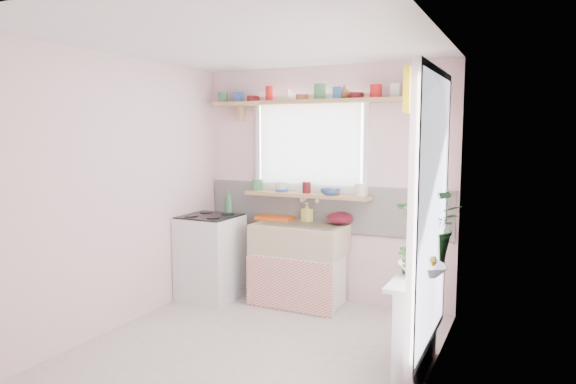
% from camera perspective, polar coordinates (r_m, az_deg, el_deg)
% --- Properties ---
extents(room, '(3.20, 3.20, 3.20)m').
position_cam_1_polar(room, '(4.59, 8.27, 1.16)').
color(room, silver).
rests_on(room, ground).
extents(sink_unit, '(0.95, 0.65, 1.11)m').
position_cam_1_polar(sink_unit, '(5.44, 1.25, -7.97)').
color(sink_unit, white).
rests_on(sink_unit, ground).
extents(cooker, '(0.58, 0.58, 0.93)m').
position_cam_1_polar(cooker, '(5.68, -8.61, -7.12)').
color(cooker, white).
rests_on(cooker, ground).
extents(radiator_ledge, '(0.22, 0.95, 0.78)m').
position_cam_1_polar(radiator_ledge, '(4.03, 14.07, -13.98)').
color(radiator_ledge, white).
rests_on(radiator_ledge, ground).
extents(windowsill, '(1.40, 0.22, 0.04)m').
position_cam_1_polar(windowsill, '(5.48, 2.08, -0.33)').
color(windowsill, tan).
rests_on(windowsill, room).
extents(pine_shelf, '(2.52, 0.24, 0.04)m').
position_cam_1_polar(pine_shelf, '(5.38, 3.56, 9.99)').
color(pine_shelf, tan).
rests_on(pine_shelf, room).
extents(shelf_crockery, '(2.47, 0.11, 0.12)m').
position_cam_1_polar(shelf_crockery, '(5.39, 3.39, 10.78)').
color(shelf_crockery, '#3F7F4C').
rests_on(shelf_crockery, pine_shelf).
extents(sill_crockery, '(1.35, 0.11, 0.12)m').
position_cam_1_polar(sill_crockery, '(5.47, 2.08, 0.46)').
color(sill_crockery, '#3F7F4C').
rests_on(sill_crockery, windowsill).
extents(dish_tray, '(0.42, 0.32, 0.04)m').
position_cam_1_polar(dish_tray, '(5.69, -1.32, -2.82)').
color(dish_tray, '#DF5913').
rests_on(dish_tray, sink_unit).
extents(colander, '(0.35, 0.35, 0.13)m').
position_cam_1_polar(colander, '(5.39, 5.81, -2.90)').
color(colander, '#590F1D').
rests_on(colander, sink_unit).
extents(jade_plant, '(0.65, 0.60, 0.60)m').
position_cam_1_polar(jade_plant, '(4.23, 15.78, -3.52)').
color(jade_plant, '#2A5D25').
rests_on(jade_plant, radiator_ledge).
extents(fruit_bowl, '(0.45, 0.45, 0.08)m').
position_cam_1_polar(fruit_bowl, '(3.87, 14.63, -8.33)').
color(fruit_bowl, white).
rests_on(fruit_bowl, radiator_ledge).
extents(herb_pot, '(0.14, 0.12, 0.22)m').
position_cam_1_polar(herb_pot, '(3.87, 12.88, -7.27)').
color(herb_pot, '#285C25').
rests_on(herb_pot, radiator_ledge).
extents(soap_bottle_sink, '(0.12, 0.13, 0.21)m').
position_cam_1_polar(soap_bottle_sink, '(5.52, 2.13, -2.23)').
color(soap_bottle_sink, '#DDE365').
rests_on(soap_bottle_sink, sink_unit).
extents(sill_cup, '(0.14, 0.14, 0.10)m').
position_cam_1_polar(sill_cup, '(5.60, -0.78, 0.54)').
color(sill_cup, beige).
rests_on(sill_cup, windowsill).
extents(sill_bowl, '(0.23, 0.23, 0.07)m').
position_cam_1_polar(sill_bowl, '(5.32, 4.73, 0.01)').
color(sill_bowl, '#2D5193').
rests_on(sill_bowl, windowsill).
extents(shelf_vase, '(0.15, 0.15, 0.15)m').
position_cam_1_polar(shelf_vase, '(5.36, 6.29, 10.98)').
color(shelf_vase, '#9A572F').
rests_on(shelf_vase, pine_shelf).
extents(cooker_bottle, '(0.12, 0.12, 0.26)m').
position_cam_1_polar(cooker_bottle, '(5.70, -6.63, -1.08)').
color(cooker_bottle, '#397249').
rests_on(cooker_bottle, cooker).
extents(fruit, '(0.20, 0.14, 0.10)m').
position_cam_1_polar(fruit, '(3.86, 14.77, -7.41)').
color(fruit, orange).
rests_on(fruit, fruit_bowl).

